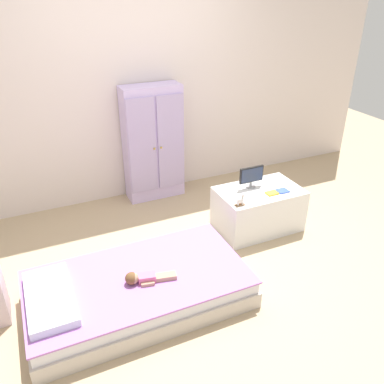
% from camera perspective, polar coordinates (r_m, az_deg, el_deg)
% --- Properties ---
extents(ground_plane, '(10.00, 10.00, 0.02)m').
position_cam_1_polar(ground_plane, '(3.65, -0.32, -10.52)').
color(ground_plane, tan).
extents(back_wall, '(6.40, 0.05, 2.70)m').
position_cam_1_polar(back_wall, '(4.44, -9.02, 15.80)').
color(back_wall, silver).
rests_on(back_wall, ground_plane).
extents(bed, '(1.70, 0.91, 0.26)m').
position_cam_1_polar(bed, '(3.23, -7.66, -13.78)').
color(bed, beige).
rests_on(bed, ground_plane).
extents(pillow, '(0.32, 0.66, 0.06)m').
position_cam_1_polar(pillow, '(3.07, -19.85, -14.19)').
color(pillow, silver).
rests_on(pillow, bed).
extents(doll, '(0.39, 0.16, 0.10)m').
position_cam_1_polar(doll, '(3.07, -7.36, -12.23)').
color(doll, '#D6668E').
rests_on(doll, bed).
extents(wardrobe, '(0.65, 0.31, 1.31)m').
position_cam_1_polar(wardrobe, '(4.51, -5.64, 7.01)').
color(wardrobe, silver).
rests_on(wardrobe, ground_plane).
extents(tv_stand, '(0.83, 0.52, 0.44)m').
position_cam_1_polar(tv_stand, '(4.09, 9.52, -2.44)').
color(tv_stand, white).
rests_on(tv_stand, ground_plane).
extents(tv_monitor, '(0.26, 0.10, 0.22)m').
position_cam_1_polar(tv_monitor, '(3.96, 8.59, 2.35)').
color(tv_monitor, '#99999E').
rests_on(tv_monitor, tv_stand).
extents(rocking_horse_toy, '(0.10, 0.04, 0.12)m').
position_cam_1_polar(rocking_horse_toy, '(3.66, 7.06, -1.17)').
color(rocking_horse_toy, '#8E6642').
rests_on(rocking_horse_toy, tv_stand).
extents(book_yellow, '(0.11, 0.08, 0.02)m').
position_cam_1_polar(book_yellow, '(3.93, 11.48, -0.16)').
color(book_yellow, gold).
rests_on(book_yellow, tv_stand).
extents(book_blue, '(0.11, 0.10, 0.01)m').
position_cam_1_polar(book_blue, '(3.99, 12.95, 0.17)').
color(book_blue, blue).
rests_on(book_blue, tv_stand).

